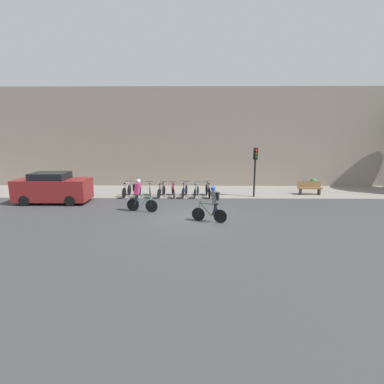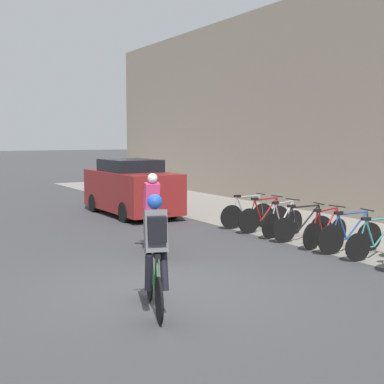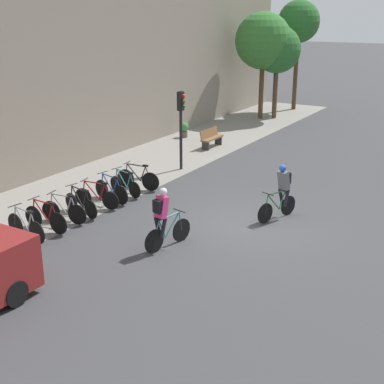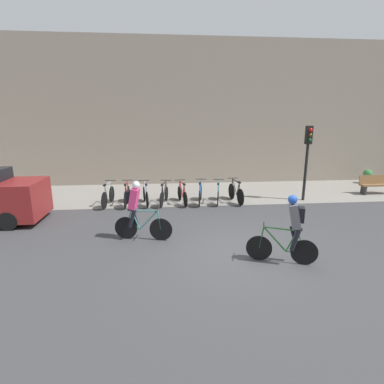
{
  "view_description": "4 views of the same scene",
  "coord_description": "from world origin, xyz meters",
  "px_view_note": "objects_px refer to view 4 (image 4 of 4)",
  "views": [
    {
      "loc": [
        0.18,
        -14.4,
        4.33
      ],
      "look_at": [
        -0.03,
        2.03,
        0.93
      ],
      "focal_mm": 28.0,
      "sensor_mm": 36.0,
      "label": 1
    },
    {
      "loc": [
        7.77,
        -3.99,
        2.57
      ],
      "look_at": [
        -1.98,
        1.75,
        1.41
      ],
      "focal_mm": 50.0,
      "sensor_mm": 36.0,
      "label": 2
    },
    {
      "loc": [
        -14.11,
        -6.42,
        6.3
      ],
      "look_at": [
        -1.4,
        1.24,
        1.24
      ],
      "focal_mm": 50.0,
      "sensor_mm": 36.0,
      "label": 3
    },
    {
      "loc": [
        -2.03,
        -7.24,
        3.56
      ],
      "look_at": [
        -1.17,
        2.16,
        1.2
      ],
      "focal_mm": 28.0,
      "sensor_mm": 36.0,
      "label": 4
    }
  ],
  "objects_px": {
    "parked_bike_0": "(108,196)",
    "parked_bike_1": "(127,195)",
    "parked_bike_4": "(182,195)",
    "traffic_light_pole": "(308,149)",
    "cyclist_grey": "(291,228)",
    "parked_bike_6": "(218,194)",
    "potted_plant": "(367,176)",
    "cyclist_pink": "(137,209)",
    "parked_bike_5": "(200,194)",
    "parked_bike_3": "(164,195)",
    "parked_bike_7": "(236,193)",
    "parked_bike_2": "(146,195)",
    "bench": "(376,184)"
  },
  "relations": [
    {
      "from": "parked_bike_0",
      "to": "parked_bike_1",
      "type": "xyz_separation_m",
      "value": [
        0.77,
        -0.0,
        0.0
      ]
    },
    {
      "from": "parked_bike_4",
      "to": "traffic_light_pole",
      "type": "distance_m",
      "value": 5.68
    },
    {
      "from": "cyclist_grey",
      "to": "parked_bike_1",
      "type": "relative_size",
      "value": 1.03
    },
    {
      "from": "parked_bike_6",
      "to": "potted_plant",
      "type": "height_order",
      "value": "parked_bike_6"
    },
    {
      "from": "cyclist_pink",
      "to": "traffic_light_pole",
      "type": "height_order",
      "value": "traffic_light_pole"
    },
    {
      "from": "parked_bike_0",
      "to": "parked_bike_5",
      "type": "relative_size",
      "value": 1.02
    },
    {
      "from": "parked_bike_0",
      "to": "parked_bike_6",
      "type": "bearing_deg",
      "value": -0.02
    },
    {
      "from": "parked_bike_3",
      "to": "parked_bike_7",
      "type": "height_order",
      "value": "parked_bike_7"
    },
    {
      "from": "potted_plant",
      "to": "parked_bike_5",
      "type": "bearing_deg",
      "value": -162.5
    },
    {
      "from": "cyclist_grey",
      "to": "potted_plant",
      "type": "xyz_separation_m",
      "value": [
        8.11,
        8.68,
        -0.51
      ]
    },
    {
      "from": "parked_bike_6",
      "to": "parked_bike_7",
      "type": "bearing_deg",
      "value": 0.09
    },
    {
      "from": "cyclist_grey",
      "to": "parked_bike_0",
      "type": "bearing_deg",
      "value": 133.86
    },
    {
      "from": "parked_bike_2",
      "to": "potted_plant",
      "type": "distance_m",
      "value": 12.36
    },
    {
      "from": "parked_bike_3",
      "to": "cyclist_pink",
      "type": "bearing_deg",
      "value": -101.86
    },
    {
      "from": "parked_bike_5",
      "to": "potted_plant",
      "type": "height_order",
      "value": "parked_bike_5"
    },
    {
      "from": "parked_bike_6",
      "to": "parked_bike_0",
      "type": "bearing_deg",
      "value": 179.98
    },
    {
      "from": "parked_bike_7",
      "to": "traffic_light_pole",
      "type": "distance_m",
      "value": 3.56
    },
    {
      "from": "cyclist_pink",
      "to": "parked_bike_1",
      "type": "distance_m",
      "value": 3.86
    },
    {
      "from": "parked_bike_2",
      "to": "potted_plant",
      "type": "xyz_separation_m",
      "value": [
        11.98,
        3.05,
        0.04
      ]
    },
    {
      "from": "parked_bike_2",
      "to": "parked_bike_7",
      "type": "height_order",
      "value": "parked_bike_7"
    },
    {
      "from": "parked_bike_5",
      "to": "traffic_light_pole",
      "type": "xyz_separation_m",
      "value": [
        4.59,
        0.02,
        1.85
      ]
    },
    {
      "from": "parked_bike_3",
      "to": "potted_plant",
      "type": "bearing_deg",
      "value": 15.22
    },
    {
      "from": "parked_bike_3",
      "to": "parked_bike_5",
      "type": "distance_m",
      "value": 1.54
    },
    {
      "from": "parked_bike_4",
      "to": "parked_bike_3",
      "type": "bearing_deg",
      "value": 179.99
    },
    {
      "from": "parked_bike_3",
      "to": "parked_bike_7",
      "type": "distance_m",
      "value": 3.09
    },
    {
      "from": "parked_bike_2",
      "to": "parked_bike_4",
      "type": "xyz_separation_m",
      "value": [
        1.54,
        -0.0,
        -0.01
      ]
    },
    {
      "from": "cyclist_grey",
      "to": "potted_plant",
      "type": "relative_size",
      "value": 2.27
    },
    {
      "from": "bench",
      "to": "parked_bike_2",
      "type": "bearing_deg",
      "value": -175.78
    },
    {
      "from": "parked_bike_2",
      "to": "traffic_light_pole",
      "type": "height_order",
      "value": "traffic_light_pole"
    },
    {
      "from": "parked_bike_1",
      "to": "traffic_light_pole",
      "type": "xyz_separation_m",
      "value": [
        7.68,
        0.02,
        1.84
      ]
    },
    {
      "from": "parked_bike_5",
      "to": "traffic_light_pole",
      "type": "distance_m",
      "value": 4.95
    },
    {
      "from": "parked_bike_4",
      "to": "potted_plant",
      "type": "bearing_deg",
      "value": 16.29
    },
    {
      "from": "parked_bike_6",
      "to": "bench",
      "type": "height_order",
      "value": "parked_bike_6"
    },
    {
      "from": "parked_bike_1",
      "to": "parked_bike_3",
      "type": "distance_m",
      "value": 1.54
    },
    {
      "from": "parked_bike_6",
      "to": "parked_bike_3",
      "type": "bearing_deg",
      "value": 180.0
    },
    {
      "from": "cyclist_grey",
      "to": "bench",
      "type": "distance_m",
      "value": 9.51
    },
    {
      "from": "parked_bike_3",
      "to": "bench",
      "type": "height_order",
      "value": "parked_bike_3"
    },
    {
      "from": "parked_bike_0",
      "to": "parked_bike_3",
      "type": "bearing_deg",
      "value": -0.03
    },
    {
      "from": "parked_bike_2",
      "to": "parked_bike_5",
      "type": "xyz_separation_m",
      "value": [
        2.31,
        -0.0,
        0.01
      ]
    },
    {
      "from": "cyclist_grey",
      "to": "parked_bike_5",
      "type": "distance_m",
      "value": 5.87
    },
    {
      "from": "parked_bike_0",
      "to": "potted_plant",
      "type": "height_order",
      "value": "parked_bike_0"
    },
    {
      "from": "parked_bike_6",
      "to": "traffic_light_pole",
      "type": "xyz_separation_m",
      "value": [
        3.82,
        0.03,
        1.87
      ]
    },
    {
      "from": "parked_bike_7",
      "to": "parked_bike_2",
      "type": "bearing_deg",
      "value": 180.0
    },
    {
      "from": "parked_bike_5",
      "to": "parked_bike_6",
      "type": "bearing_deg",
      "value": -0.07
    },
    {
      "from": "parked_bike_5",
      "to": "parked_bike_6",
      "type": "height_order",
      "value": "parked_bike_5"
    },
    {
      "from": "parked_bike_1",
      "to": "bench",
      "type": "bearing_deg",
      "value": 3.94
    },
    {
      "from": "cyclist_pink",
      "to": "parked_bike_0",
      "type": "distance_m",
      "value": 4.09
    },
    {
      "from": "parked_bike_1",
      "to": "traffic_light_pole",
      "type": "bearing_deg",
      "value": 0.18
    },
    {
      "from": "parked_bike_2",
      "to": "traffic_light_pole",
      "type": "xyz_separation_m",
      "value": [
        6.9,
        0.02,
        1.86
      ]
    },
    {
      "from": "parked_bike_3",
      "to": "potted_plant",
      "type": "relative_size",
      "value": 2.1
    }
  ]
}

